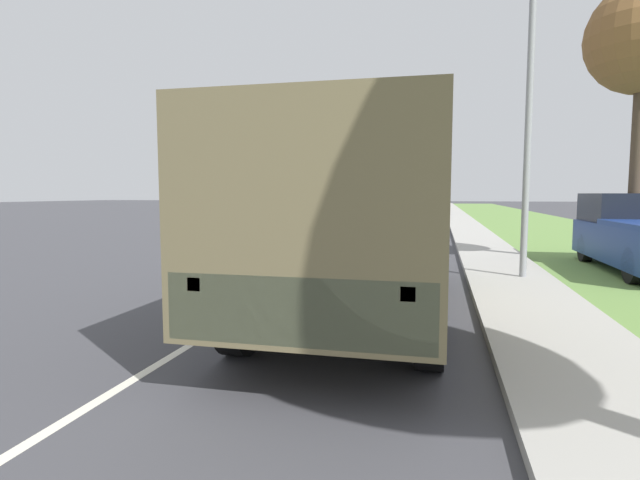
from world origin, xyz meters
TOP-DOWN VIEW (x-y plane):
  - ground_plane at (0.00, 40.00)m, footprint 180.00×180.00m
  - lane_centre_stripe at (0.00, 40.00)m, footprint 0.12×120.00m
  - sidewalk_right at (4.50, 40.00)m, footprint 1.80×120.00m
  - grass_strip_right at (8.90, 40.00)m, footprint 7.00×120.00m
  - military_truck at (1.83, 11.76)m, footprint 2.47×7.88m
  - car_nearest_ahead at (-1.69, 26.94)m, footprint 1.95×4.78m
  - car_second_ahead at (-2.08, 38.06)m, footprint 1.89×4.26m
  - car_third_ahead at (1.69, 49.48)m, footprint 1.84×4.64m
  - lamp_post at (4.57, 15.23)m, footprint 1.69×0.24m

SIDE VIEW (x-z plane):
  - ground_plane at x=0.00m, z-range 0.00..0.00m
  - lane_centre_stripe at x=0.00m, z-range 0.00..0.00m
  - grass_strip_right at x=8.90m, z-range 0.00..0.02m
  - sidewalk_right at x=4.50m, z-range 0.00..0.12m
  - car_nearest_ahead at x=-1.69m, z-range -0.05..1.30m
  - car_second_ahead at x=-2.08m, z-range -0.08..1.47m
  - car_third_ahead at x=1.69m, z-range -0.09..1.56m
  - military_truck at x=1.83m, z-range 0.18..2.95m
  - lamp_post at x=4.57m, z-range 0.81..9.01m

